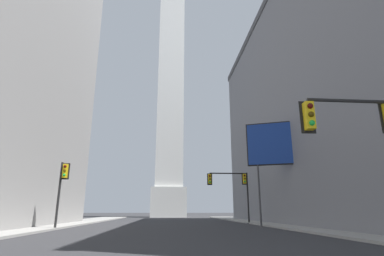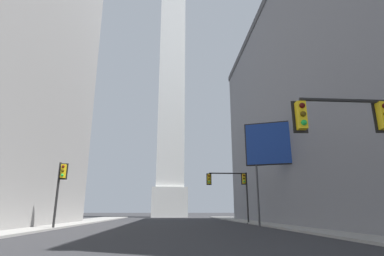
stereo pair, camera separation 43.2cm
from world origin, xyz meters
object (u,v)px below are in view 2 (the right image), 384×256
object	(u,v)px
traffic_light_mid_right	(233,184)
traffic_light_mid_left	(60,184)
obelisk	(172,87)
billboard_sign	(276,145)
traffic_light_near_right	(361,132)

from	to	relation	value
traffic_light_mid_right	traffic_light_mid_left	world-z (taller)	traffic_light_mid_right
obelisk	traffic_light_mid_left	size ratio (longest dim) A/B	12.43
obelisk	billboard_sign	world-z (taller)	obelisk
obelisk	traffic_light_near_right	distance (m)	64.20
traffic_light_mid_left	billboard_sign	bearing A→B (deg)	5.78
traffic_light_near_right	billboard_sign	distance (m)	16.71
traffic_light_near_right	billboard_sign	xyz separation A→B (m)	(2.54, 16.24, 3.02)
obelisk	traffic_light_mid_left	xyz separation A→B (m)	(-8.81, -43.68, -27.39)
billboard_sign	traffic_light_near_right	bearing A→B (deg)	-98.90
traffic_light_mid_right	billboard_sign	size ratio (longest dim) A/B	0.59
obelisk	traffic_light_mid_right	size ratio (longest dim) A/B	11.41
obelisk	traffic_light_near_right	size ratio (longest dim) A/B	11.28
traffic_light_mid_right	obelisk	bearing A→B (deg)	101.86
traffic_light_near_right	traffic_light_mid_left	bearing A→B (deg)	138.37
traffic_light_near_right	traffic_light_mid_right	world-z (taller)	traffic_light_near_right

